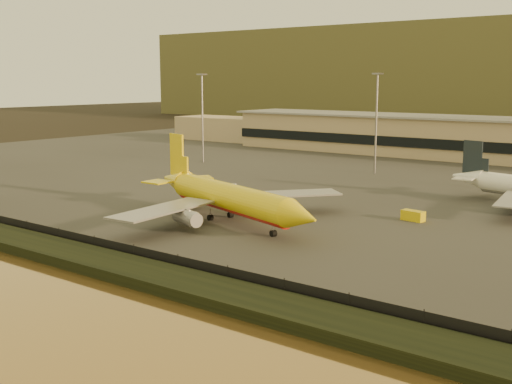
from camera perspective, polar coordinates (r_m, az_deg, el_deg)
ground at (r=96.69m, az=-5.84°, el=-4.40°), size 900.00×900.00×0.00m
embankment at (r=85.32m, az=-13.68°, el=-6.11°), size 320.00×7.00×1.40m
tarmac at (r=177.10m, az=15.57°, el=1.86°), size 320.00×220.00×0.20m
perimeter_fence at (r=87.63m, az=-11.67°, el=-5.20°), size 300.00×0.05×2.20m
terminal_building at (r=209.99m, az=15.06°, el=4.79°), size 202.00×25.00×12.60m
apron_light_masts at (r=151.76m, az=18.32°, el=6.36°), size 152.20×12.20×25.40m
dhl_cargo_jet at (r=107.94m, az=-2.51°, el=-0.53°), size 44.69×42.61×13.65m
gse_vehicle_yellow at (r=112.39m, az=13.78°, el=-2.05°), size 4.09×2.26×1.75m
gse_vehicle_white at (r=135.66m, az=-2.79°, el=0.32°), size 4.86×2.98×2.03m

